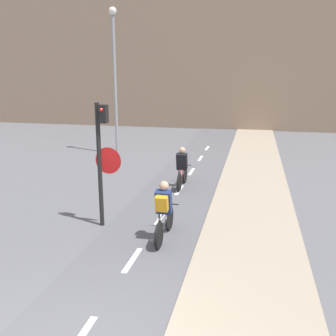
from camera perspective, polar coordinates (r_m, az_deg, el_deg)
building_row_background at (r=29.16m, az=8.77°, el=16.89°), size 60.00×5.20×10.56m
traffic_light_pole at (r=9.40m, az=-10.01°, el=2.46°), size 0.67×0.25×3.16m
street_lamp_far at (r=18.20m, az=-8.16°, el=14.98°), size 0.36×0.36×6.75m
cyclist_near at (r=8.78m, az=-0.64°, el=-6.71°), size 0.46×1.67×1.44m
cyclist_far at (r=12.83m, az=2.15°, el=-0.16°), size 0.46×1.61×1.42m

